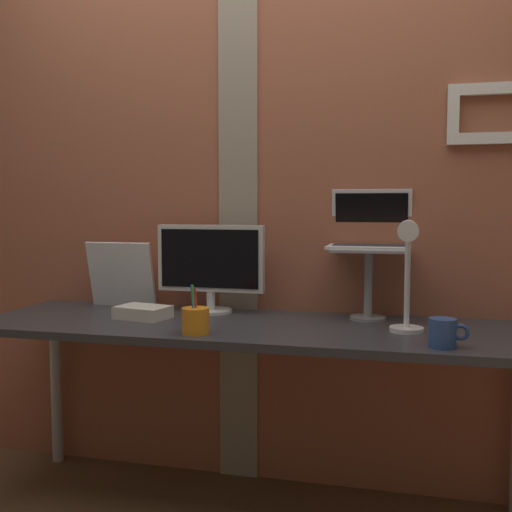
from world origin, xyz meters
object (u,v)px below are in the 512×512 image
object	(u,v)px
monitor	(211,263)
whiteboard_panel	(121,275)
pen_cup	(196,320)
coffee_mug	(443,333)
desk_lamp	(408,264)
laptop	(370,231)

from	to	relation	value
monitor	whiteboard_panel	world-z (taller)	monitor
whiteboard_panel	pen_cup	xyz separation A→B (m)	(0.51, -0.46, -0.10)
pen_cup	coffee_mug	xyz separation A→B (m)	(0.83, 0.00, -0.00)
desk_lamp	coffee_mug	world-z (taller)	desk_lamp
coffee_mug	laptop	bearing A→B (deg)	118.45
desk_lamp	laptop	bearing A→B (deg)	115.09
laptop	coffee_mug	world-z (taller)	laptop
monitor	laptop	bearing A→B (deg)	5.82
laptop	pen_cup	world-z (taller)	laptop
monitor	coffee_mug	distance (m)	1.02
whiteboard_panel	coffee_mug	world-z (taller)	whiteboard_panel
monitor	pen_cup	distance (m)	0.46
whiteboard_panel	desk_lamp	xyz separation A→B (m)	(1.23, -0.29, 0.10)
monitor	whiteboard_panel	xyz separation A→B (m)	(-0.43, 0.03, -0.07)
pen_cup	coffee_mug	bearing A→B (deg)	0.01
monitor	laptop	world-z (taller)	laptop
desk_lamp	coffee_mug	distance (m)	0.29
laptop	pen_cup	size ratio (longest dim) A/B	1.84
laptop	whiteboard_panel	size ratio (longest dim) A/B	1.06
laptop	desk_lamp	xyz separation A→B (m)	(0.15, -0.32, -0.10)
laptop	whiteboard_panel	xyz separation A→B (m)	(-1.08, -0.03, -0.20)
desk_lamp	coffee_mug	size ratio (longest dim) A/B	3.19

